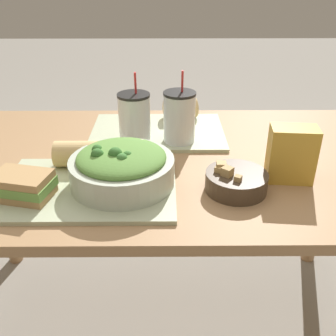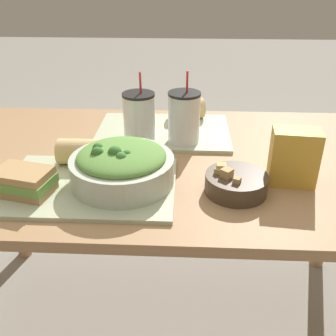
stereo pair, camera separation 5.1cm
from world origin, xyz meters
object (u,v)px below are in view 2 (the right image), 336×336
at_px(baguette_far, 188,109).
at_px(salad_bowl, 122,165).
at_px(soup_bowl, 236,183).
at_px(sandwich_near, 24,181).
at_px(drink_cup_dark, 139,119).
at_px(baguette_near, 81,152).
at_px(drink_cup_red, 184,119).
at_px(napkin_folded, 109,156).
at_px(chip_bag, 294,157).

bearing_deg(baguette_far, salad_bowl, 144.55).
bearing_deg(soup_bowl, sandwich_near, -175.01).
bearing_deg(drink_cup_dark, sandwich_near, -127.26).
distance_m(soup_bowl, baguette_near, 0.45).
height_order(sandwich_near, baguette_far, baguette_far).
bearing_deg(drink_cup_red, napkin_folded, -156.58).
relative_size(soup_bowl, sandwich_near, 1.00).
distance_m(soup_bowl, sandwich_near, 0.54).
relative_size(baguette_near, baguette_far, 0.94).
bearing_deg(napkin_folded, baguette_far, 51.40).
relative_size(baguette_near, chip_bag, 0.81).
height_order(baguette_near, napkin_folded, baguette_near).
xyz_separation_m(soup_bowl, sandwich_near, (-0.54, -0.05, 0.02)).
height_order(soup_bowl, baguette_far, baguette_far).
height_order(drink_cup_red, chip_bag, drink_cup_red).
relative_size(baguette_far, drink_cup_red, 0.57).
bearing_deg(baguette_near, drink_cup_red, -59.72).
bearing_deg(drink_cup_red, sandwich_near, -139.83).
bearing_deg(soup_bowl, salad_bowl, 176.44).
distance_m(sandwich_near, baguette_far, 0.68).
bearing_deg(drink_cup_dark, baguette_far, 52.66).
bearing_deg(baguette_near, napkin_folded, -42.06).
height_order(salad_bowl, chip_bag, chip_bag).
height_order(salad_bowl, baguette_near, salad_bowl).
distance_m(salad_bowl, napkin_folded, 0.19).
xyz_separation_m(salad_bowl, baguette_far, (0.17, 0.47, -0.01)).
height_order(soup_bowl, napkin_folded, soup_bowl).
bearing_deg(salad_bowl, sandwich_near, -164.75).
relative_size(soup_bowl, baguette_far, 1.22).
xyz_separation_m(sandwich_near, baguette_far, (0.41, 0.54, 0.00)).
relative_size(sandwich_near, baguette_near, 1.30).
bearing_deg(chip_bag, napkin_folded, 171.29).
bearing_deg(salad_bowl, baguette_far, 70.11).
bearing_deg(baguette_near, salad_bowl, -126.51).
distance_m(drink_cup_red, chip_bag, 0.37).
bearing_deg(sandwich_near, salad_bowl, 28.41).
xyz_separation_m(soup_bowl, chip_bag, (0.15, 0.06, 0.05)).
xyz_separation_m(baguette_far, napkin_folded, (-0.24, -0.30, -0.05)).
relative_size(salad_bowl, baguette_far, 2.07).
distance_m(drink_cup_dark, chip_bag, 0.49).
bearing_deg(chip_bag, sandwich_near, -165.82).
xyz_separation_m(drink_cup_dark, chip_bag, (0.43, -0.23, -0.01)).
relative_size(sandwich_near, chip_bag, 1.06).
bearing_deg(drink_cup_red, baguette_far, 86.22).
height_order(drink_cup_dark, chip_bag, drink_cup_dark).
relative_size(salad_bowl, drink_cup_dark, 1.21).
height_order(baguette_near, baguette_far, same).
bearing_deg(chip_bag, drink_cup_dark, 157.51).
relative_size(soup_bowl, napkin_folded, 1.15).
distance_m(sandwich_near, baguette_near, 0.20).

